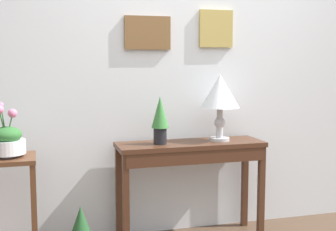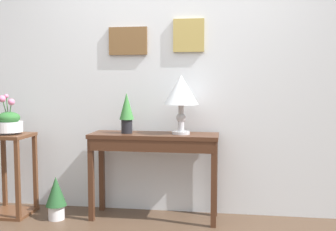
{
  "view_description": "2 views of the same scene",
  "coord_description": "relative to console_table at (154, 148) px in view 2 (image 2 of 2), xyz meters",
  "views": [
    {
      "loc": [
        -1.26,
        -2.02,
        1.37
      ],
      "look_at": [
        -0.33,
        1.2,
        0.98
      ],
      "focal_mm": 49.46,
      "sensor_mm": 36.0,
      "label": 1
    },
    {
      "loc": [
        0.5,
        -2.12,
        1.2
      ],
      "look_at": [
        -0.02,
        1.29,
        0.92
      ],
      "focal_mm": 42.27,
      "sensor_mm": 36.0,
      "label": 2
    }
  ],
  "objects": [
    {
      "name": "pedestal_stand_left",
      "position": [
        -1.31,
        -0.07,
        -0.27
      ],
      "size": [
        0.36,
        0.36,
        0.74
      ],
      "color": "#56331E",
      "rests_on": "ground"
    },
    {
      "name": "table_lamp",
      "position": [
        0.24,
        0.02,
        0.49
      ],
      "size": [
        0.3,
        0.3,
        0.51
      ],
      "color": "#B7B7BC",
      "rests_on": "console_table"
    },
    {
      "name": "planter_bowl_wide",
      "position": [
        -1.31,
        -0.07,
        0.22
      ],
      "size": [
        0.24,
        0.24,
        0.36
      ],
      "color": "silver",
      "rests_on": "pedestal_stand_left"
    },
    {
      "name": "potted_plant_floor",
      "position": [
        -0.85,
        -0.14,
        -0.42
      ],
      "size": [
        0.18,
        0.18,
        0.39
      ],
      "color": "silver",
      "rests_on": "ground"
    },
    {
      "name": "back_wall_with_art",
      "position": [
        0.14,
        0.29,
        0.76
      ],
      "size": [
        9.0,
        0.13,
        2.8
      ],
      "color": "silver",
      "rests_on": "ground"
    },
    {
      "name": "console_table",
      "position": [
        0.0,
        0.0,
        0.0
      ],
      "size": [
        1.12,
        0.36,
        0.76
      ],
      "color": "#472819",
      "rests_on": "ground"
    },
    {
      "name": "potted_plant_on_console",
      "position": [
        -0.24,
        0.01,
        0.32
      ],
      "size": [
        0.13,
        0.13,
        0.36
      ],
      "color": "black",
      "rests_on": "console_table"
    }
  ]
}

